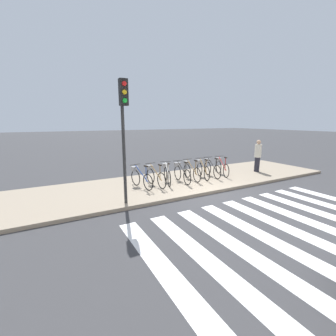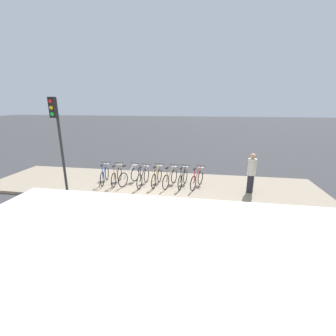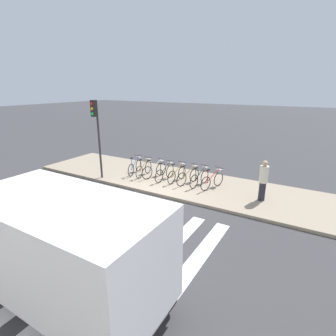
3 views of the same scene
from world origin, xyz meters
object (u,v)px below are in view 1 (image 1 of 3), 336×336
at_px(parked_bicycle_2, 167,173).
at_px(parked_bicycle_7, 221,166).
at_px(parked_bicycle_4, 191,170).
at_px(parked_bicycle_5, 202,169).
at_px(traffic_light, 124,117).
at_px(parked_bicycle_3, 181,172).
at_px(parked_bicycle_0, 140,177).
at_px(parked_bicycle_6, 211,168).
at_px(parked_bicycle_1, 155,175).
at_px(pedestrian, 258,155).

xyz_separation_m(parked_bicycle_2, parked_bicycle_7, (3.08, 0.05, 0.00)).
xyz_separation_m(parked_bicycle_4, parked_bicycle_7, (1.82, 0.01, 0.00)).
xyz_separation_m(parked_bicycle_4, parked_bicycle_5, (0.63, -0.03, 0.00)).
bearing_deg(traffic_light, parked_bicycle_3, 26.47).
relative_size(parked_bicycle_0, parked_bicycle_6, 0.99).
distance_m(parked_bicycle_1, parked_bicycle_3, 1.27).
distance_m(parked_bicycle_0, parked_bicycle_6, 3.68).
xyz_separation_m(parked_bicycle_3, parked_bicycle_7, (2.42, 0.15, 0.00)).
bearing_deg(parked_bicycle_2, parked_bicycle_3, -8.55).
relative_size(parked_bicycle_1, parked_bicycle_4, 1.00).
bearing_deg(parked_bicycle_7, parked_bicycle_6, 179.97).
bearing_deg(parked_bicycle_0, parked_bicycle_2, 2.06).
height_order(parked_bicycle_7, traffic_light, traffic_light).
relative_size(parked_bicycle_7, traffic_light, 0.39).
xyz_separation_m(parked_bicycle_0, parked_bicycle_6, (3.68, 0.10, 0.00)).
bearing_deg(parked_bicycle_0, traffic_light, -124.88).
distance_m(parked_bicycle_1, parked_bicycle_2, 0.62).
height_order(parked_bicycle_3, parked_bicycle_4, same).
relative_size(parked_bicycle_0, parked_bicycle_4, 0.99).
bearing_deg(pedestrian, parked_bicycle_0, 178.18).
distance_m(parked_bicycle_6, pedestrian, 2.86).
relative_size(parked_bicycle_3, parked_bicycle_4, 1.00).
height_order(parked_bicycle_3, parked_bicycle_5, same).
relative_size(parked_bicycle_0, parked_bicycle_7, 1.03).
bearing_deg(parked_bicycle_3, parked_bicycle_6, 4.91).
relative_size(parked_bicycle_5, pedestrian, 0.91).
bearing_deg(parked_bicycle_5, parked_bicycle_0, -178.90).
bearing_deg(parked_bicycle_6, parked_bicycle_0, -178.47).
height_order(parked_bicycle_4, traffic_light, traffic_light).
bearing_deg(pedestrian, traffic_light, -170.08).
bearing_deg(traffic_light, parked_bicycle_4, 24.39).
xyz_separation_m(parked_bicycle_0, parked_bicycle_2, (1.23, 0.04, 0.00)).
height_order(parked_bicycle_0, pedestrian, pedestrian).
distance_m(parked_bicycle_0, parked_bicycle_2, 1.23).
height_order(parked_bicycle_2, pedestrian, pedestrian).
xyz_separation_m(parked_bicycle_3, parked_bicycle_4, (0.60, 0.14, 0.00)).
xyz_separation_m(parked_bicycle_0, parked_bicycle_4, (2.49, 0.09, 0.00)).
bearing_deg(parked_bicycle_1, parked_bicycle_7, 2.15).
relative_size(parked_bicycle_6, parked_bicycle_7, 1.04).
bearing_deg(parked_bicycle_3, parked_bicycle_5, 5.34).
distance_m(parked_bicycle_0, parked_bicycle_7, 4.31).
distance_m(parked_bicycle_2, parked_bicycle_4, 1.26).
distance_m(parked_bicycle_0, parked_bicycle_3, 1.89).
bearing_deg(parked_bicycle_3, traffic_light, -153.53).
bearing_deg(parked_bicycle_2, parked_bicycle_6, 1.27).
bearing_deg(parked_bicycle_2, parked_bicycle_4, 1.87).
xyz_separation_m(parked_bicycle_0, parked_bicycle_1, (0.62, -0.04, 0.00)).
xyz_separation_m(parked_bicycle_1, parked_bicycle_2, (0.61, 0.09, 0.00)).
bearing_deg(pedestrian, parked_bicycle_1, 178.39).
bearing_deg(parked_bicycle_6, parked_bicycle_1, -177.39).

